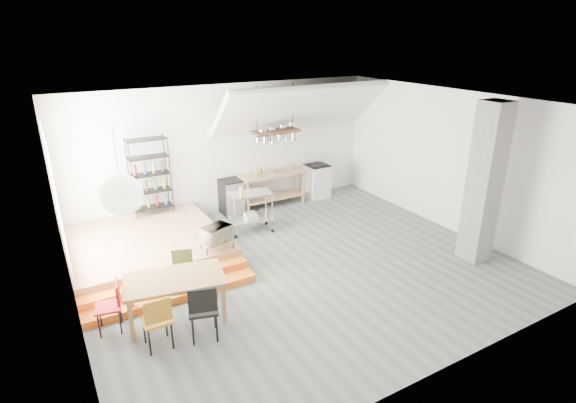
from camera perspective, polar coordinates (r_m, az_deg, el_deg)
floor at (r=9.04m, az=1.32°, el=-8.11°), size 8.00×8.00×0.00m
wall_back at (r=11.39m, az=-7.83°, el=6.56°), size 8.00×0.04×3.20m
wall_left at (r=7.30m, az=-26.60°, el=-3.87°), size 0.04×7.00×3.20m
wall_right at (r=10.92m, az=19.72°, el=4.89°), size 0.04×7.00×3.20m
ceiling at (r=7.99m, az=1.51°, el=12.39°), size 8.00×7.00×0.02m
slope_ceiling at (r=11.47m, az=1.62°, el=11.69°), size 4.40×1.44×1.32m
window_pane at (r=8.64m, az=-27.52°, el=1.07°), size 0.02×2.50×2.20m
platform at (r=9.83m, az=-17.60°, el=-5.35°), size 3.00×3.00×0.40m
step_lower at (r=8.21m, az=-14.29°, el=-11.54°), size 3.00×0.35×0.13m
step_upper at (r=8.47m, az=-15.01°, el=-10.02°), size 3.00×0.35×0.27m
concrete_column at (r=9.51m, az=23.67°, el=2.07°), size 0.50×0.50×3.20m
kitchen_counter at (r=11.80m, az=-2.01°, el=2.32°), size 1.80×0.60×0.91m
stove at (r=12.53m, az=3.64°, el=2.71°), size 0.60×0.60×1.18m
pot_rack at (r=11.26m, az=-1.43°, el=8.55°), size 1.20×0.50×1.43m
wire_shelving at (r=10.62m, az=-17.15°, el=3.22°), size 0.88×0.38×1.80m
microwave_shelf at (r=8.85m, az=-9.02°, el=-5.07°), size 0.60×0.40×0.16m
paper_lantern at (r=6.79m, az=-20.39°, el=0.78°), size 0.60×0.60×0.60m
dining_table at (r=7.43m, az=-14.22°, el=-9.92°), size 1.68×1.14×0.73m
chair_mustard at (r=6.89m, az=-16.27°, el=-14.01°), size 0.41×0.41×0.89m
chair_black at (r=6.90m, az=-10.74°, el=-13.07°), size 0.54×0.54×0.95m
chair_olive at (r=8.13m, az=-13.20°, el=-8.33°), size 0.47×0.47×0.82m
chair_red at (r=7.53m, az=-21.43°, el=-11.84°), size 0.44×0.44×0.82m
rolling_cart at (r=10.28m, az=-4.75°, el=-0.67°), size 1.03×0.68×0.95m
mini_fridge at (r=11.44m, az=-7.20°, el=0.61°), size 0.53×0.53×0.89m
microwave at (r=8.77m, az=-9.08°, el=-4.07°), size 0.65×0.55×0.31m
bowl at (r=11.72m, az=-1.42°, el=3.77°), size 0.26×0.26×0.05m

